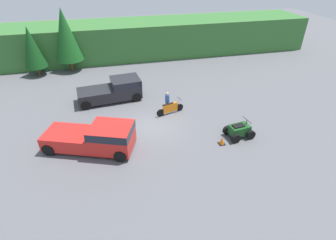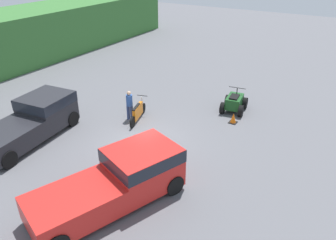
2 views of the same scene
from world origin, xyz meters
TOP-DOWN VIEW (x-y plane):
  - ground_plane at (0.00, 0.00)m, footprint 80.00×80.00m
  - hillside_backdrop at (0.00, 16.00)m, footprint 44.00×6.00m
  - tree_left at (-9.42, 12.05)m, footprint 2.13×2.13m
  - tree_mid_left at (-6.18, 12.68)m, footprint 2.76×2.76m
  - pickup_truck_red at (-3.68, -1.70)m, footprint 5.92×3.93m
  - pickup_truck_second at (-2.11, 4.84)m, footprint 5.32×2.67m
  - dirt_bike at (1.79, 1.46)m, footprint 2.24×0.89m
  - quad_atv at (5.55, -2.56)m, footprint 1.95×1.48m
  - rider_person at (1.66, 1.89)m, footprint 0.44×0.44m
  - traffic_cone at (4.13, -3.07)m, footprint 0.42×0.42m

SIDE VIEW (x-z plane):
  - ground_plane at x=0.00m, z-range 0.00..0.00m
  - traffic_cone at x=4.13m, z-range -0.02..0.53m
  - dirt_bike at x=1.79m, z-range -0.10..1.02m
  - quad_atv at x=5.55m, z-range -0.13..1.11m
  - rider_person at x=1.66m, z-range 0.07..1.71m
  - pickup_truck_second at x=-2.11m, z-range 0.05..1.83m
  - pickup_truck_red at x=-3.68m, z-range 0.05..1.83m
  - hillside_backdrop at x=0.00m, z-range 0.00..3.89m
  - tree_left at x=-9.42m, z-range 0.43..5.27m
  - tree_mid_left at x=-6.18m, z-range 0.55..6.82m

